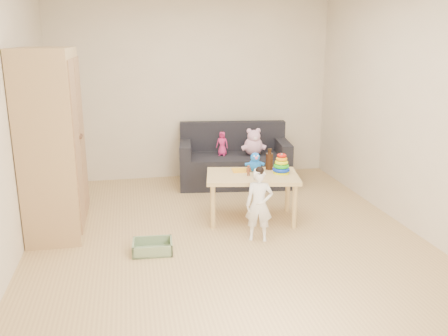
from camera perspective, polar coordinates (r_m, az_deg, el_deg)
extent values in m
plane|color=tan|center=(5.09, 0.01, -7.84)|extent=(4.50, 4.50, 0.00)
plane|color=beige|center=(6.94, -3.73, 9.50)|extent=(4.00, 0.00, 4.00)
plane|color=beige|center=(2.61, 9.83, -0.60)|extent=(4.00, 0.00, 4.00)
plane|color=beige|center=(4.76, -24.41, 5.46)|extent=(0.00, 4.50, 4.50)
plane|color=beige|center=(5.49, 21.10, 6.95)|extent=(0.00, 4.50, 4.50)
cube|color=tan|center=(5.23, -19.95, 2.89)|extent=(0.53, 1.07, 1.92)
cube|color=black|center=(6.69, 1.24, -0.17)|extent=(1.60, 0.95, 0.43)
cube|color=tan|center=(5.38, 3.39, -3.51)|extent=(1.11, 0.81, 0.53)
imported|color=white|center=(4.82, 4.24, -4.55)|extent=(0.32, 0.26, 0.74)
imported|color=#DB2972|center=(6.57, -0.22, 2.93)|extent=(0.20, 0.17, 0.33)
cylinder|color=#E0F00C|center=(5.38, 6.89, -0.51)|extent=(0.18, 0.18, 0.02)
cylinder|color=silver|center=(5.35, 6.92, 0.59)|extent=(0.02, 0.02, 0.21)
torus|color=#0B33BB|center=(5.37, 6.90, -0.18)|extent=(0.20, 0.20, 0.04)
torus|color=green|center=(5.36, 6.91, 0.26)|extent=(0.18, 0.18, 0.04)
torus|color=#E5F10C|center=(5.35, 6.93, 0.69)|extent=(0.15, 0.15, 0.04)
torus|color=orange|center=(5.34, 6.94, 1.10)|extent=(0.13, 0.13, 0.04)
torus|color=red|center=(5.33, 6.95, 1.49)|extent=(0.11, 0.11, 0.04)
cylinder|color=black|center=(5.50, 5.48, 0.80)|extent=(0.08, 0.08, 0.19)
cylinder|color=black|center=(5.48, 5.51, 1.92)|extent=(0.04, 0.04, 0.05)
cylinder|color=black|center=(5.47, 5.51, 2.24)|extent=(0.05, 0.05, 0.02)
cube|color=#FFAD1A|center=(5.44, 1.96, -0.27)|extent=(0.19, 0.19, 0.01)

